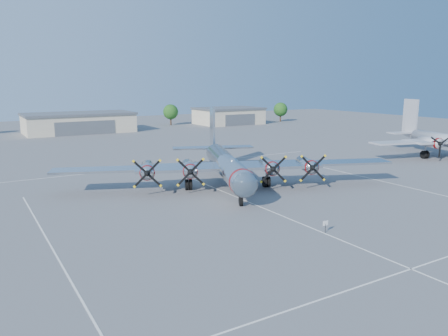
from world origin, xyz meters
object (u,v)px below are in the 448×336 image
tree_east (171,112)px  info_placard (325,224)px  twin_engine_east (442,156)px  hangar_center (79,123)px  hangar_east (229,116)px  tree_far_east (281,109)px  main_bomber_b29 (226,185)px

tree_east → info_placard: (-29.84, -100.88, -3.42)m
twin_engine_east → hangar_center: bearing=137.1°
hangar_east → twin_engine_east: 74.81m
tree_far_east → info_placard: tree_far_east is taller
hangar_center → twin_engine_east: 89.33m
hangar_center → main_bomber_b29: hangar_center is taller
hangar_center → hangar_east: bearing=0.0°
tree_far_east → main_bomber_b29: bearing=-132.5°
hangar_east → tree_east: size_ratio=3.10×
tree_east → twin_engine_east: bearing=-76.9°
tree_far_east → tree_east: bearing=168.1°
main_bomber_b29 → twin_engine_east: 46.69m
tree_far_east → main_bomber_b29: size_ratio=0.15×
tree_far_east → hangar_center: bearing=178.3°
hangar_east → twin_engine_east: (0.82, -74.76, -2.71)m
info_placard → hangar_east: bearing=62.3°
tree_east → tree_far_east: same height
tree_east → main_bomber_b29: size_ratio=0.15×
tree_east → info_placard: size_ratio=5.82×
hangar_center → twin_engine_east: bearing=-56.9°
tree_east → main_bomber_b29: bearing=-109.2°
tree_far_east → twin_engine_east: (-19.18, -72.79, -4.22)m
tree_east → info_placard: tree_east is taller
tree_east → tree_far_east: 38.83m
tree_far_east → info_placard: 115.07m
tree_east → main_bomber_b29: (-27.86, -79.98, -4.22)m
info_placard → tree_east: bearing=72.6°
hangar_center → tree_east: bearing=11.4°
hangar_center → info_placard: 94.86m
hangar_center → twin_engine_east: (48.82, -74.76, -2.71)m
tree_east → info_placard: 105.26m
main_bomber_b29 → hangar_center: bearing=113.2°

